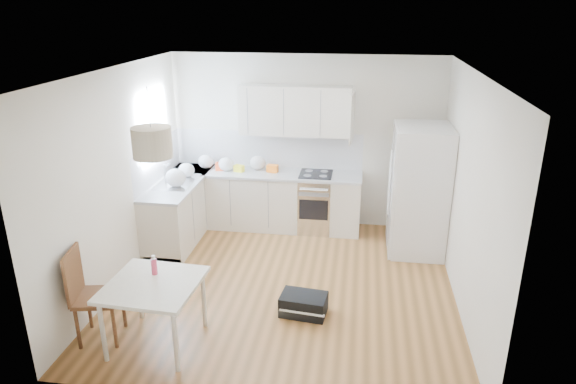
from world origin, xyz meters
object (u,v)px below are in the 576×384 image
object	(u,v)px
dining_table	(153,290)
dining_chair	(98,295)
refrigerator	(420,190)
gym_bag	(304,304)

from	to	relation	value
dining_table	dining_chair	size ratio (longest dim) A/B	0.93
refrigerator	dining_chair	world-z (taller)	refrigerator
dining_chair	dining_table	bearing A→B (deg)	-10.86
dining_chair	gym_bag	world-z (taller)	dining_chair
refrigerator	gym_bag	distance (m)	2.52
refrigerator	dining_table	size ratio (longest dim) A/B	1.90
dining_chair	gym_bag	bearing A→B (deg)	9.09
gym_bag	dining_chair	bearing A→B (deg)	-153.44
dining_table	gym_bag	world-z (taller)	dining_table
dining_table	dining_chair	xyz separation A→B (m)	(-0.62, -0.00, -0.12)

